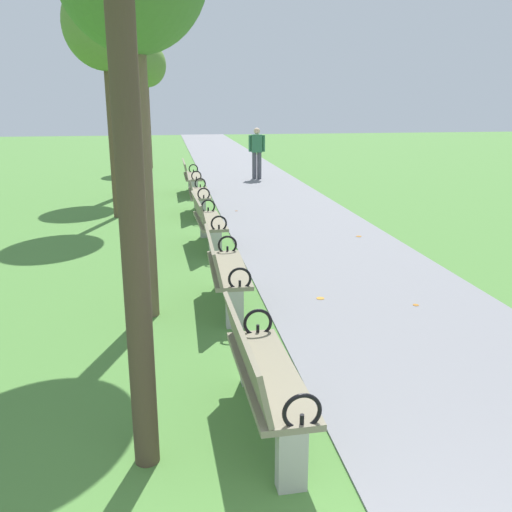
{
  "coord_description": "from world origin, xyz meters",
  "views": [
    {
      "loc": [
        -1.18,
        -0.96,
        2.56
      ],
      "look_at": [
        -0.05,
        6.02,
        0.55
      ],
      "focal_mm": 39.14,
      "sensor_mm": 36.0,
      "label": 1
    }
  ],
  "objects_px": {
    "tree_3": "(104,25)",
    "tree_5": "(146,66)",
    "park_bench_2": "(262,373)",
    "park_bench_3": "(224,268)",
    "park_bench_5": "(197,193)",
    "tree_4": "(117,43)",
    "pedestrian_walking": "(257,150)",
    "park_bench_4": "(207,221)",
    "park_bench_6": "(191,176)"
  },
  "relations": [
    {
      "from": "tree_3",
      "to": "tree_5",
      "type": "distance_m",
      "value": 8.99
    },
    {
      "from": "park_bench_2",
      "to": "park_bench_3",
      "type": "xyz_separation_m",
      "value": [
        -0.0,
        2.82,
        0.0
      ]
    },
    {
      "from": "park_bench_3",
      "to": "park_bench_2",
      "type": "bearing_deg",
      "value": -90.0
    },
    {
      "from": "park_bench_5",
      "to": "tree_4",
      "type": "xyz_separation_m",
      "value": [
        -1.77,
        3.05,
        3.43
      ]
    },
    {
      "from": "tree_3",
      "to": "tree_4",
      "type": "relative_size",
      "value": 1.01
    },
    {
      "from": "park_bench_2",
      "to": "park_bench_5",
      "type": "height_order",
      "value": "same"
    },
    {
      "from": "pedestrian_walking",
      "to": "tree_3",
      "type": "bearing_deg",
      "value": -126.74
    },
    {
      "from": "tree_3",
      "to": "tree_5",
      "type": "bearing_deg",
      "value": 86.32
    },
    {
      "from": "tree_3",
      "to": "tree_5",
      "type": "height_order",
      "value": "tree_3"
    },
    {
      "from": "park_bench_5",
      "to": "pedestrian_walking",
      "type": "bearing_deg",
      "value": 67.35
    },
    {
      "from": "park_bench_4",
      "to": "tree_5",
      "type": "xyz_separation_m",
      "value": [
        -1.21,
        11.9,
        3.19
      ]
    },
    {
      "from": "tree_4",
      "to": "tree_5",
      "type": "distance_m",
      "value": 5.94
    },
    {
      "from": "park_bench_2",
      "to": "park_bench_6",
      "type": "relative_size",
      "value": 1.01
    },
    {
      "from": "park_bench_4",
      "to": "tree_5",
      "type": "relative_size",
      "value": 0.36
    },
    {
      "from": "park_bench_5",
      "to": "tree_5",
      "type": "height_order",
      "value": "tree_5"
    },
    {
      "from": "park_bench_4",
      "to": "tree_4",
      "type": "bearing_deg",
      "value": 106.47
    },
    {
      "from": "park_bench_2",
      "to": "park_bench_6",
      "type": "bearing_deg",
      "value": 90.0
    },
    {
      "from": "park_bench_2",
      "to": "tree_3",
      "type": "height_order",
      "value": "tree_3"
    },
    {
      "from": "park_bench_6",
      "to": "pedestrian_walking",
      "type": "bearing_deg",
      "value": 47.99
    },
    {
      "from": "park_bench_5",
      "to": "tree_3",
      "type": "bearing_deg",
      "value": -179.64
    },
    {
      "from": "tree_3",
      "to": "pedestrian_walking",
      "type": "xyz_separation_m",
      "value": [
        4.03,
        5.4,
        -3.06
      ]
    },
    {
      "from": "park_bench_3",
      "to": "pedestrian_walking",
      "type": "distance_m",
      "value": 11.45
    },
    {
      "from": "tree_4",
      "to": "tree_5",
      "type": "bearing_deg",
      "value": 84.54
    },
    {
      "from": "park_bench_4",
      "to": "tree_3",
      "type": "height_order",
      "value": "tree_3"
    },
    {
      "from": "park_bench_2",
      "to": "tree_5",
      "type": "distance_m",
      "value": 17.94
    },
    {
      "from": "tree_5",
      "to": "pedestrian_walking",
      "type": "distance_m",
      "value": 5.67
    },
    {
      "from": "park_bench_5",
      "to": "tree_5",
      "type": "distance_m",
      "value": 9.58
    },
    {
      "from": "park_bench_4",
      "to": "pedestrian_walking",
      "type": "xyz_separation_m",
      "value": [
        2.25,
        8.33,
        0.44
      ]
    },
    {
      "from": "park_bench_3",
      "to": "pedestrian_walking",
      "type": "height_order",
      "value": "pedestrian_walking"
    },
    {
      "from": "park_bench_2",
      "to": "park_bench_3",
      "type": "relative_size",
      "value": 1.0
    },
    {
      "from": "park_bench_3",
      "to": "park_bench_4",
      "type": "relative_size",
      "value": 1.0
    },
    {
      "from": "park_bench_2",
      "to": "park_bench_4",
      "type": "relative_size",
      "value": 1.0
    },
    {
      "from": "park_bench_4",
      "to": "park_bench_6",
      "type": "height_order",
      "value": "same"
    },
    {
      "from": "park_bench_3",
      "to": "park_bench_4",
      "type": "bearing_deg",
      "value": 90.0
    },
    {
      "from": "park_bench_3",
      "to": "park_bench_5",
      "type": "bearing_deg",
      "value": 90.0
    },
    {
      "from": "tree_3",
      "to": "park_bench_3",
      "type": "bearing_deg",
      "value": -72.98
    },
    {
      "from": "park_bench_4",
      "to": "tree_4",
      "type": "xyz_separation_m",
      "value": [
        -1.77,
        5.99,
        3.43
      ]
    },
    {
      "from": "park_bench_6",
      "to": "tree_4",
      "type": "xyz_separation_m",
      "value": [
        -1.77,
        0.16,
        3.43
      ]
    },
    {
      "from": "park_bench_3",
      "to": "park_bench_4",
      "type": "height_order",
      "value": "same"
    },
    {
      "from": "tree_5",
      "to": "park_bench_2",
      "type": "bearing_deg",
      "value": -86.09
    },
    {
      "from": "park_bench_6",
      "to": "tree_5",
      "type": "xyz_separation_m",
      "value": [
        -1.21,
        6.07,
        3.19
      ]
    },
    {
      "from": "park_bench_4",
      "to": "pedestrian_walking",
      "type": "height_order",
      "value": "pedestrian_walking"
    },
    {
      "from": "park_bench_3",
      "to": "tree_3",
      "type": "bearing_deg",
      "value": 107.02
    },
    {
      "from": "park_bench_2",
      "to": "tree_5",
      "type": "height_order",
      "value": "tree_5"
    },
    {
      "from": "park_bench_2",
      "to": "park_bench_5",
      "type": "bearing_deg",
      "value": 90.0
    },
    {
      "from": "park_bench_6",
      "to": "pedestrian_walking",
      "type": "xyz_separation_m",
      "value": [
        2.25,
        2.5,
        0.44
      ]
    },
    {
      "from": "park_bench_6",
      "to": "tree_4",
      "type": "distance_m",
      "value": 3.86
    },
    {
      "from": "park_bench_2",
      "to": "tree_3",
      "type": "relative_size",
      "value": 0.33
    },
    {
      "from": "park_bench_5",
      "to": "pedestrian_walking",
      "type": "relative_size",
      "value": 0.99
    },
    {
      "from": "park_bench_6",
      "to": "tree_5",
      "type": "bearing_deg",
      "value": 101.24
    }
  ]
}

